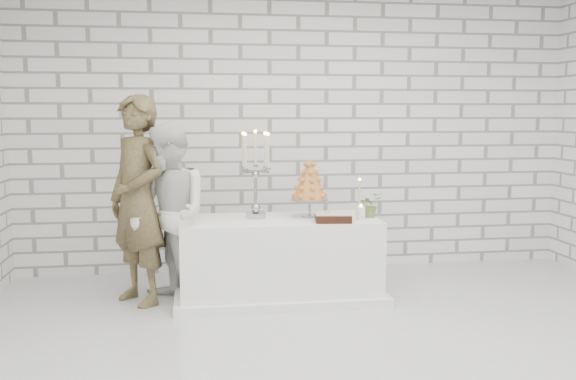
% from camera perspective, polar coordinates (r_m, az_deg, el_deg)
% --- Properties ---
extents(ground, '(6.00, 5.00, 0.01)m').
position_cam_1_polar(ground, '(4.79, 5.91, -14.09)').
color(ground, silver).
rests_on(ground, ground).
extents(wall_back, '(6.00, 0.01, 3.00)m').
position_cam_1_polar(wall_back, '(6.92, 0.91, 5.17)').
color(wall_back, white).
rests_on(wall_back, ground).
extents(wall_front, '(6.00, 0.01, 3.00)m').
position_cam_1_polar(wall_front, '(2.16, 23.11, 0.60)').
color(wall_front, white).
rests_on(wall_front, ground).
extents(cake_table, '(1.80, 0.80, 0.75)m').
position_cam_1_polar(cake_table, '(5.91, -0.79, -6.17)').
color(cake_table, white).
rests_on(cake_table, ground).
extents(groom, '(0.78, 0.81, 1.88)m').
position_cam_1_polar(groom, '(5.84, -13.32, -0.89)').
color(groom, '#493A21').
rests_on(groom, ground).
extents(bride, '(0.89, 0.98, 1.64)m').
position_cam_1_polar(bride, '(5.70, -10.63, -2.21)').
color(bride, white).
rests_on(bride, ground).
extents(candelabra, '(0.33, 0.33, 0.81)m').
position_cam_1_polar(candelabra, '(5.82, -2.93, 1.42)').
color(candelabra, '#9797A1').
rests_on(candelabra, cake_table).
extents(croquembouche, '(0.40, 0.40, 0.55)m').
position_cam_1_polar(croquembouche, '(5.89, 1.94, 0.21)').
color(croquembouche, '#B16324').
rests_on(croquembouche, cake_table).
extents(chocolate_cake, '(0.34, 0.26, 0.08)m').
position_cam_1_polar(chocolate_cake, '(5.67, 4.07, -2.46)').
color(chocolate_cake, black).
rests_on(chocolate_cake, cake_table).
extents(pillar_candle, '(0.10, 0.10, 0.12)m').
position_cam_1_polar(pillar_candle, '(5.79, 6.54, -2.09)').
color(pillar_candle, white).
rests_on(pillar_candle, cake_table).
extents(extra_taper, '(0.07, 0.07, 0.32)m').
position_cam_1_polar(extra_taper, '(6.15, 6.41, -0.62)').
color(extra_taper, beige).
rests_on(extra_taper, cake_table).
extents(flowers, '(0.25, 0.24, 0.23)m').
position_cam_1_polar(flowers, '(5.95, 7.38, -1.32)').
color(flowers, '#4E6C2F').
rests_on(flowers, cake_table).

